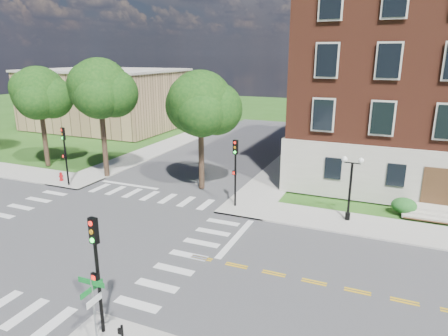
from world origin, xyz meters
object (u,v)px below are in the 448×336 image
at_px(fire_hydrant, 61,177).
at_px(traffic_signal_se, 96,261).
at_px(traffic_signal_nw, 65,149).
at_px(street_sign_pole, 94,303).
at_px(traffic_signal_ne, 235,164).
at_px(twin_lamp_west, 350,185).

bearing_deg(fire_hydrant, traffic_signal_se, -41.56).
height_order(traffic_signal_nw, street_sign_pole, traffic_signal_nw).
height_order(traffic_signal_ne, twin_lamp_west, traffic_signal_ne).
xyz_separation_m(street_sign_pole, fire_hydrant, (-16.69, 15.27, -1.84)).
xyz_separation_m(traffic_signal_ne, twin_lamp_west, (7.68, 0.57, -0.66)).
bearing_deg(twin_lamp_west, street_sign_pole, -112.87).
height_order(street_sign_pole, fire_hydrant, street_sign_pole).
bearing_deg(traffic_signal_nw, street_sign_pole, -43.75).
relative_size(traffic_signal_se, fire_hydrant, 6.40).
xyz_separation_m(traffic_signal_se, twin_lamp_west, (7.55, 15.06, -0.66)).
height_order(traffic_signal_se, traffic_signal_nw, same).
distance_m(traffic_signal_ne, street_sign_pole, 15.65).
bearing_deg(traffic_signal_nw, twin_lamp_west, 4.04).
bearing_deg(street_sign_pole, twin_lamp_west, 67.13).
bearing_deg(traffic_signal_se, traffic_signal_nw, 137.13).
bearing_deg(fire_hydrant, traffic_signal_nw, -24.76).
relative_size(twin_lamp_west, street_sign_pole, 1.36).
height_order(twin_lamp_west, street_sign_pole, twin_lamp_west).
relative_size(traffic_signal_ne, twin_lamp_west, 1.13).
bearing_deg(traffic_signal_nw, fire_hydrant, 155.24).
distance_m(street_sign_pole, fire_hydrant, 22.69).
relative_size(traffic_signal_se, traffic_signal_ne, 1.00).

